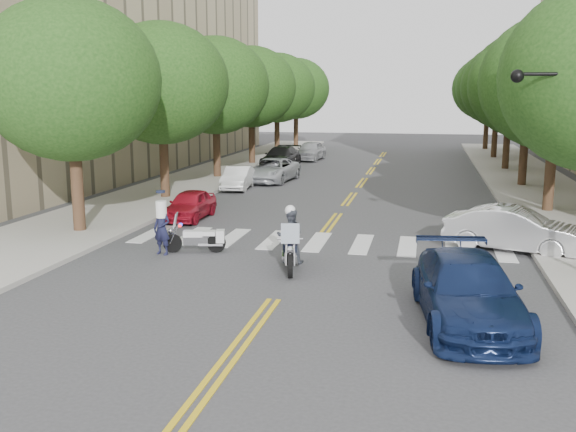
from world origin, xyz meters
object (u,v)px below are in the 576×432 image
(motorcycle_police, at_px, (290,241))
(convertible, at_px, (514,230))
(motorcycle_parked, at_px, (200,239))
(sedan_blue, at_px, (468,291))
(officer_standing, at_px, (162,229))

(motorcycle_police, relative_size, convertible, 0.53)
(motorcycle_parked, bearing_deg, sedan_blue, -135.13)
(motorcycle_police, distance_m, sedan_blue, 6.03)
(motorcycle_police, height_order, officer_standing, motorcycle_police)
(convertible, bearing_deg, sedan_blue, -176.72)
(convertible, bearing_deg, motorcycle_police, 136.30)
(motorcycle_police, xyz_separation_m, motorcycle_parked, (-3.29, 1.36, -0.40))
(motorcycle_parked, relative_size, officer_standing, 1.19)
(motorcycle_police, bearing_deg, convertible, -163.58)
(motorcycle_police, distance_m, officer_standing, 4.45)
(officer_standing, xyz_separation_m, convertible, (11.08, 2.81, -0.11))
(motorcycle_parked, height_order, sedan_blue, sedan_blue)
(motorcycle_parked, height_order, convertible, convertible)
(officer_standing, height_order, convertible, officer_standing)
(motorcycle_parked, xyz_separation_m, sedan_blue, (8.11, -4.97, 0.30))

